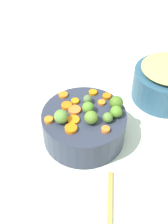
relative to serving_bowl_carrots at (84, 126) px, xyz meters
name	(u,v)px	position (x,y,z in m)	size (l,w,h in m)	color
tabletop	(74,132)	(-0.03, 0.04, -0.06)	(2.40, 2.40, 0.02)	silver
serving_bowl_carrots	(84,126)	(0.00, 0.00, 0.00)	(0.27, 0.27, 0.11)	#2C3246
metal_pot	(166,85)	(0.34, 0.14, 0.01)	(0.24, 0.24, 0.12)	#2C526E
carrot_slice_0	(93,93)	(0.05, 0.09, 0.06)	(0.03, 0.03, 0.01)	orange
carrot_slice_1	(49,120)	(-0.11, -0.01, 0.06)	(0.03, 0.03, 0.01)	orange
carrot_slice_2	(106,130)	(0.05, -0.08, 0.06)	(0.03, 0.03, 0.01)	orange
carrot_slice_3	(73,120)	(-0.04, -0.02, 0.06)	(0.04, 0.04, 0.01)	orange
carrot_slice_4	(75,101)	(-0.02, 0.06, 0.06)	(0.03, 0.03, 0.01)	orange
carrot_slice_5	(63,95)	(-0.05, 0.10, 0.06)	(0.03, 0.03, 0.01)	orange
carrot_slice_6	(107,96)	(0.09, 0.06, 0.06)	(0.03, 0.03, 0.01)	orange
carrot_slice_7	(75,110)	(-0.03, 0.02, 0.06)	(0.04, 0.04, 0.01)	orange
carrot_slice_8	(67,106)	(-0.05, 0.04, 0.06)	(0.03, 0.03, 0.01)	orange
carrot_slice_9	(71,129)	(-0.05, -0.06, 0.06)	(0.04, 0.04, 0.01)	orange
carrot_slice_10	(102,103)	(0.07, 0.03, 0.06)	(0.02, 0.02, 0.01)	orange
brussels_sprout_0	(116,103)	(0.11, 0.01, 0.07)	(0.04, 0.04, 0.04)	#4D7223
brussels_sprout_1	(88,99)	(0.02, 0.05, 0.07)	(0.03, 0.03, 0.03)	#546C40
brussels_sprout_2	(91,117)	(0.01, -0.04, 0.07)	(0.04, 0.04, 0.04)	olive
brussels_sprout_3	(116,112)	(0.09, -0.03, 0.07)	(0.04, 0.04, 0.04)	#548929
brussels_sprout_4	(108,117)	(0.06, -0.04, 0.07)	(0.03, 0.03, 0.03)	#567F34
brussels_sprout_5	(88,108)	(0.01, 0.01, 0.07)	(0.04, 0.04, 0.04)	#54872D
brussels_sprout_6	(61,117)	(-0.07, -0.02, 0.07)	(0.04, 0.04, 0.04)	#5C8738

